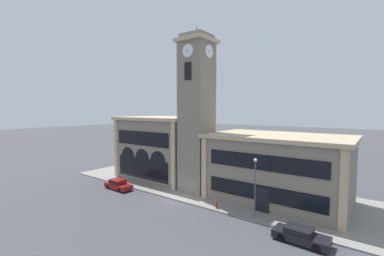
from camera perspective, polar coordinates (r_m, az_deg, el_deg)
name	(u,v)px	position (r m, az deg, el deg)	size (l,w,h in m)	color
ground_plane	(175,200)	(32.40, -3.84, -15.76)	(300.00, 300.00, 0.00)	#424247
sidewalk_kerb	(207,186)	(37.71, 3.31, -12.76)	(43.39, 14.05, 0.15)	gray
clock_tower	(197,114)	(34.03, 1.04, 3.11)	(4.42, 4.42, 21.91)	gray
town_hall_left_wing	(164,147)	(42.13, -6.31, -4.21)	(13.65, 10.10, 9.84)	gray
town_hall_right_wing	(277,168)	(32.76, 18.44, -8.39)	(16.24, 10.10, 8.03)	gray
parked_car_near	(118,184)	(37.81, -16.10, -11.88)	(4.32, 1.84, 1.36)	maroon
parked_car_mid	(300,234)	(24.66, 22.92, -20.96)	(4.43, 1.94, 1.29)	black
street_lamp	(255,179)	(26.66, 13.86, -11.04)	(0.36, 0.36, 6.05)	#4C4C51
fire_hydrant	(216,205)	(29.57, 5.46, -16.58)	(0.22, 0.22, 0.87)	red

